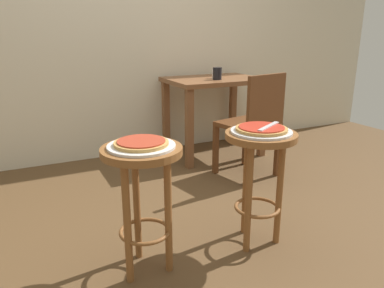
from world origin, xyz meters
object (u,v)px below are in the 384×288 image
Objects in this scene: pizza_foreground at (261,129)px; pizza_middle at (141,143)px; serving_plate_foreground at (261,131)px; pizza_server_knife at (269,126)px; stool_foreground at (260,163)px; serving_plate_middle at (141,146)px; cup_near_edge at (217,73)px; condiment_shaker at (214,74)px; wooden_chair at (254,122)px; dining_table at (214,93)px; stool_middle at (143,181)px.

pizza_middle is (-0.65, 0.03, 0.00)m from pizza_foreground.
pizza_server_knife is at bearing -33.69° from serving_plate_foreground.
serving_plate_middle is (-0.65, 0.03, 0.17)m from stool_foreground.
cup_near_edge is 0.50× the size of pizza_server_knife.
pizza_foreground is at bearing -110.80° from cup_near_edge.
condiment_shaker is (0.55, 1.49, 0.11)m from pizza_foreground.
serving_plate_foreground is at bearing -123.48° from wooden_chair.
pizza_server_knife is (-0.52, -0.85, 0.22)m from wooden_chair.
wooden_chair reaches higher than serving_plate_foreground.
pizza_server_knife is (0.03, -0.02, 0.20)m from stool_foreground.
cup_near_edge is at bearing 49.23° from serving_plate_middle.
wooden_chair reaches higher than pizza_middle.
wooden_chair is 1.02m from pizza_server_knife.
pizza_foreground reaches higher than serving_plate_foreground.
wooden_chair reaches higher than cup_near_edge.
wooden_chair is at bearing 56.52° from serving_plate_foreground.
pizza_middle is 1.91m from dining_table.
pizza_foreground is 1.60m from condiment_shaker.
pizza_middle is (-0.65, 0.03, 0.02)m from serving_plate_foreground.
cup_near_edge is (0.53, 1.40, 0.31)m from stool_foreground.
cup_near_edge is at bearing 69.20° from stool_foreground.
pizza_foreground is 0.65m from serving_plate_middle.
wooden_chair is (1.20, 0.80, -0.20)m from pizza_middle.
serving_plate_foreground is 0.05m from pizza_server_knife.
condiment_shaker is (0.02, 0.10, -0.02)m from cup_near_edge.
serving_plate_foreground is 1.28× the size of pizza_middle.
cup_near_edge is at bearing 92.01° from wooden_chair.
stool_middle is 2.58× the size of pizza_middle.
cup_near_edge is 0.65m from wooden_chair.
pizza_server_knife is (-0.50, -1.42, -0.11)m from cup_near_edge.
stool_middle is 2.94× the size of pizza_server_knife.
serving_plate_foreground is 1.19× the size of pizza_foreground.
pizza_foreground is at bearing -2.78° from serving_plate_middle.
wooden_chair reaches higher than pizza_server_knife.
condiment_shaker is 0.73m from wooden_chair.
stool_middle is at bearing 146.12° from pizza_server_knife.
condiment_shaker reaches higher than stool_middle.
pizza_middle is at bearing -146.22° from wooden_chair.
serving_plate_foreground is 0.65m from pizza_middle.
serving_plate_middle is at bearing 177.22° from pizza_foreground.
serving_plate_foreground and serving_plate_middle have the same top height.
cup_near_edge is at bearing -105.90° from dining_table.
pizza_foreground reaches higher than stool_foreground.
pizza_server_knife is at bearing -121.41° from wooden_chair.
dining_table is (1.21, 1.48, -0.05)m from serving_plate_middle.
condiment_shaker reaches higher than serving_plate_foreground.
pizza_middle is 0.30× the size of wooden_chair.
serving_plate_middle is at bearing -90.00° from stool_middle.
dining_table is at bearing 69.56° from stool_foreground.
stool_foreground is at bearing -123.48° from wooden_chair.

